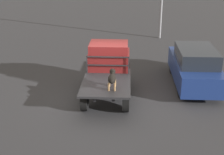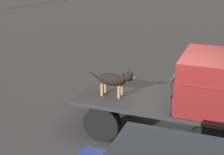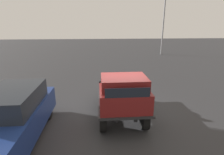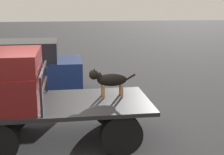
% 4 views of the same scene
% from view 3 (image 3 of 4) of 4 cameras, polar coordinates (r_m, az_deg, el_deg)
% --- Properties ---
extents(ground_plane, '(80.00, 80.00, 0.00)m').
position_cam_3_polar(ground_plane, '(7.65, 2.55, -11.73)').
color(ground_plane, '#2D2D30').
extents(flatbed_truck, '(3.71, 1.82, 0.87)m').
position_cam_3_polar(flatbed_truck, '(7.38, 2.61, -7.57)').
color(flatbed_truck, black).
rests_on(flatbed_truck, ground).
extents(truck_cab, '(1.43, 1.70, 1.09)m').
position_cam_3_polar(truck_cab, '(6.11, 3.92, -5.09)').
color(truck_cab, maroon).
rests_on(truck_cab, flatbed_truck).
extents(truck_headboard, '(0.04, 1.70, 0.73)m').
position_cam_3_polar(truck_headboard, '(6.81, 3.01, -2.95)').
color(truck_headboard, '#232326').
rests_on(truck_headboard, flatbed_truck).
extents(dog, '(1.06, 0.28, 0.64)m').
position_cam_3_polar(dog, '(8.09, 0.05, -0.43)').
color(dog, '#9E7547').
rests_on(dog, flatbed_truck).
extents(parked_sedan, '(4.21, 1.71, 1.70)m').
position_cam_3_polar(parked_sedan, '(6.56, -29.67, -10.97)').
color(parked_sedan, black).
rests_on(parked_sedan, ground).
extents(light_pole_far, '(0.44, 0.44, 8.23)m').
position_cam_3_polar(light_pole_far, '(23.01, 16.73, 19.97)').
color(light_pole_far, gray).
rests_on(light_pole_far, ground).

